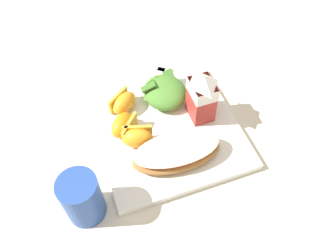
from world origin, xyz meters
The scene contains 10 objects.
ground centered at (0.00, 0.00, 0.00)m, with size 3.00×3.00×0.00m, color beige.
white_plate centered at (0.00, 0.00, 0.01)m, with size 0.28×0.28×0.02m, color white.
cheesy_pizza_bread centered at (0.07, -0.01, 0.03)m, with size 0.09×0.17×0.04m.
green_salad_pile centered at (-0.08, 0.02, 0.04)m, with size 0.10×0.09×0.05m.
milk_carton centered at (-0.01, 0.08, 0.08)m, with size 0.06×0.04×0.11m.
orange_wedge_front centered at (-0.08, -0.07, 0.04)m, with size 0.06×0.07×0.04m.
orange_wedge_middle centered at (-0.02, -0.09, 0.04)m, with size 0.07×0.07×0.04m.
orange_wedge_rear centered at (0.01, -0.07, 0.04)m, with size 0.05×0.07×0.04m.
metal_fork centered at (-0.21, 0.01, 0.00)m, with size 0.13×0.16×0.01m.
drinking_blue_cup centered at (0.11, -0.19, 0.05)m, with size 0.07×0.07×0.10m, color #284CA3.
Camera 1 is at (0.38, -0.14, 0.57)m, focal length 36.33 mm.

